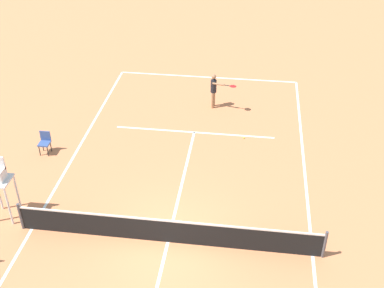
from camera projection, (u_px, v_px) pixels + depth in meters
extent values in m
plane|color=#D37A4C|center=(168.00, 242.00, 16.30)|extent=(60.00, 60.00, 0.00)
cube|color=white|center=(208.00, 77.00, 26.52)|extent=(9.39, 0.10, 0.01)
cube|color=white|center=(313.00, 256.00, 15.79)|extent=(0.10, 24.78, 0.01)
cube|color=white|center=(32.00, 229.00, 16.82)|extent=(0.10, 24.78, 0.01)
cube|color=white|center=(194.00, 132.00, 21.92)|extent=(7.04, 0.10, 0.01)
cube|color=white|center=(168.00, 242.00, 16.30)|extent=(0.10, 13.63, 0.01)
cylinder|color=#4C4C51|center=(325.00, 245.00, 15.46)|extent=(0.10, 0.10, 1.07)
cylinder|color=#4C4C51|center=(21.00, 216.00, 16.55)|extent=(0.10, 0.10, 1.07)
cube|color=black|center=(168.00, 232.00, 16.05)|extent=(9.99, 0.03, 0.91)
cube|color=white|center=(167.00, 221.00, 15.79)|extent=(9.99, 0.04, 0.06)
cylinder|color=#9E704C|center=(214.00, 99.00, 23.69)|extent=(0.12, 0.12, 0.80)
cylinder|color=#9E704C|center=(213.00, 100.00, 23.53)|extent=(0.12, 0.12, 0.80)
cylinder|color=black|center=(214.00, 86.00, 23.22)|extent=(0.28, 0.28, 0.62)
sphere|color=#9E704C|center=(214.00, 77.00, 22.94)|extent=(0.23, 0.23, 0.23)
cylinder|color=#9E704C|center=(215.00, 84.00, 23.34)|extent=(0.09, 0.09, 0.56)
cylinder|color=#9E704C|center=(218.00, 84.00, 22.86)|extent=(0.56, 0.19, 0.09)
cylinder|color=black|center=(227.00, 85.00, 22.76)|extent=(0.26, 0.08, 0.04)
ellipsoid|color=red|center=(233.00, 86.00, 22.68)|extent=(0.37, 0.34, 0.04)
sphere|color=#CCE033|center=(244.00, 138.00, 21.49)|extent=(0.07, 0.07, 0.07)
cylinder|color=silver|center=(9.00, 206.00, 16.60)|extent=(0.07, 0.07, 1.55)
cylinder|color=silver|center=(17.00, 193.00, 17.18)|extent=(0.07, 0.07, 1.55)
cylinder|color=#262626|center=(48.00, 151.00, 20.28)|extent=(0.04, 0.04, 0.45)
cylinder|color=#262626|center=(40.00, 151.00, 20.32)|extent=(0.04, 0.04, 0.45)
cylinder|color=#262626|center=(51.00, 147.00, 20.57)|extent=(0.04, 0.04, 0.45)
cylinder|color=#262626|center=(43.00, 146.00, 20.61)|extent=(0.04, 0.04, 0.45)
cube|color=#38518C|center=(44.00, 144.00, 20.30)|extent=(0.44, 0.44, 0.06)
cube|color=#38518C|center=(45.00, 136.00, 20.34)|extent=(0.44, 0.04, 0.44)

